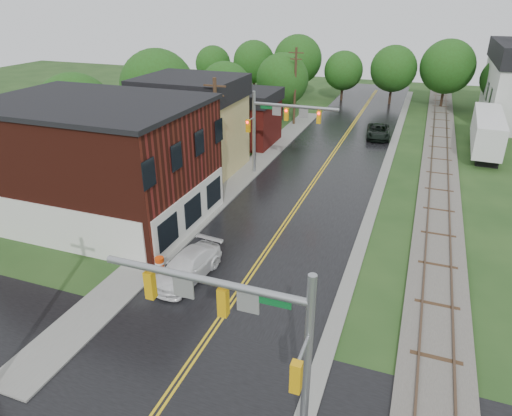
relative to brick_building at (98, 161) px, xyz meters
The scene contains 20 objects.
main_road 19.95m from the brick_building, 50.23° to the left, with size 10.00×90.00×0.02m, color black.
cross_road 18.49m from the brick_building, 46.16° to the right, with size 60.00×9.00×0.02m, color black.
curb_right 27.15m from the brick_building, 48.20° to the left, with size 0.80×70.00×0.12m, color gray.
sidewalk_left 12.52m from the brick_building, 57.86° to the left, with size 2.40×50.00×0.12m, color gray.
brick_building is the anchor object (origin of this frame).
yellow_house 11.14m from the brick_building, 82.32° to the left, with size 8.00×7.00×6.40m, color tan.
darkred_building 20.25m from the brick_building, 82.92° to the left, with size 7.00×6.00×4.40m, color #3F0F0C.
railroad 30.36m from the brick_building, 41.66° to the left, with size 3.20×80.00×0.30m.
traffic_signal_near 20.60m from the brick_building, 39.17° to the right, with size 7.34×0.30×7.20m.
traffic_signal_far 15.03m from the brick_building, 53.08° to the left, with size 7.34×0.43×7.20m.
utility_pole_b 9.03m from the brick_building, 50.93° to the left, with size 1.80×0.28×9.00m.
utility_pole_c 29.56m from the brick_building, 78.91° to the left, with size 1.80×0.28×9.00m.
tree_left_a 10.14m from the brick_building, 136.87° to the left, with size 6.80×6.80×8.67m.
tree_left_b 17.80m from the brick_building, 107.61° to the left, with size 7.60×7.60×9.69m.
tree_left_c 24.94m from the brick_building, 93.14° to the left, with size 6.00×6.00×7.65m.
tree_left_e 31.12m from the brick_building, 83.29° to the left, with size 6.40×6.40×8.16m.
suv_dark 31.45m from the brick_building, 59.25° to the left, with size 2.42×5.24×1.46m, color black.
pickup_white 11.08m from the brick_building, 28.31° to the right, with size 2.05×5.05×1.47m, color white.
semi_trailer 36.91m from the brick_building, 43.84° to the left, with size 3.05×11.91×3.75m.
construction_barrel 9.73m from the brick_building, 33.75° to the right, with size 0.52×0.52×0.93m, color #D83E09.
Camera 1 is at (7.91, -8.93, 14.55)m, focal length 32.00 mm.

